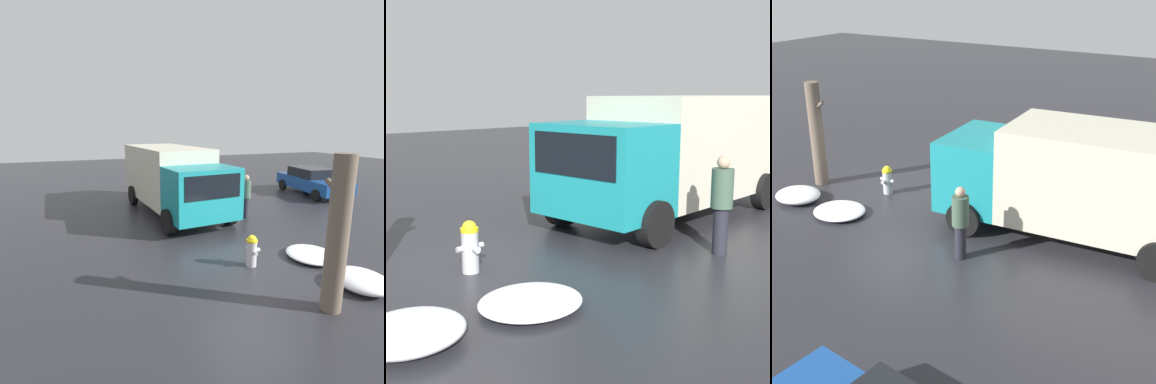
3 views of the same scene
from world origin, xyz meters
TOP-DOWN VIEW (x-y plane):
  - ground_plane at (0.00, 0.00)m, footprint 60.00×60.00m
  - fire_hydrant at (0.00, -0.00)m, footprint 0.48×0.39m
  - tree_trunk at (-2.28, -0.44)m, footprint 0.63×0.41m
  - delivery_truck at (5.87, 0.34)m, footprint 7.08×3.16m
  - pedestrian at (3.87, -2.14)m, footprint 0.39×0.39m
  - parked_car at (6.53, -8.01)m, footprint 4.73×2.37m
  - snow_pile_by_hydrant at (-1.88, -1.77)m, footprint 1.33×1.19m
  - snow_pile_curbside at (-0.20, -1.85)m, footprint 1.45×1.33m

SIDE VIEW (x-z plane):
  - ground_plane at x=0.00m, z-range 0.00..0.00m
  - snow_pile_curbside at x=-0.20m, z-range 0.00..0.21m
  - snow_pile_by_hydrant at x=-1.88m, z-range 0.00..0.35m
  - fire_hydrant at x=0.00m, z-range 0.01..0.87m
  - parked_car at x=6.53m, z-range 0.02..1.47m
  - pedestrian at x=3.87m, z-range 0.08..1.87m
  - delivery_truck at x=5.87m, z-range 0.15..2.95m
  - tree_trunk at x=-2.28m, z-range 0.01..3.18m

